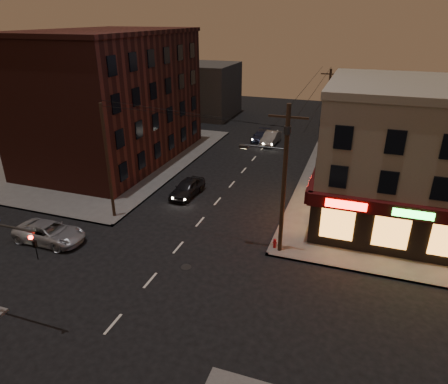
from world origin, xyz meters
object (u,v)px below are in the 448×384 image
at_px(suv_cross, 50,233).
at_px(sedan_far, 260,136).
at_px(sedan_near, 187,188).
at_px(sedan_mid, 271,138).
at_px(fire_hydrant, 275,243).

distance_m(suv_cross, sedan_far, 30.43).
bearing_deg(sedan_near, sedan_mid, 83.51).
height_order(suv_cross, sedan_far, suv_cross).
relative_size(suv_cross, sedan_near, 1.16).
bearing_deg(sedan_far, suv_cross, -103.73).
bearing_deg(sedan_mid, sedan_near, -97.66).
distance_m(suv_cross, sedan_near, 12.09).
distance_m(sedan_near, fire_hydrant, 11.24).
bearing_deg(sedan_near, fire_hydrant, -29.24).
xyz_separation_m(sedan_near, sedan_far, (1.86, 18.91, -0.15)).
bearing_deg(sedan_far, sedan_mid, -32.45).
distance_m(sedan_far, fire_hydrant, 26.24).
bearing_deg(fire_hydrant, sedan_far, 106.59).
height_order(suv_cross, sedan_mid, sedan_mid).
xyz_separation_m(suv_cross, sedan_far, (7.87, 29.39, -0.11)).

